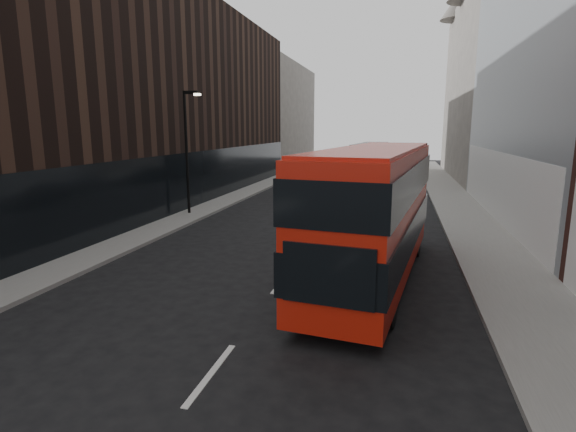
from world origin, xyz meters
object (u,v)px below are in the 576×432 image
Objects in this scene: red_bus at (375,208)px; car_c at (370,181)px; grey_bus at (370,160)px; car_b at (395,194)px; car_a at (357,207)px; street_lamp at (188,144)px.

red_bus reaches higher than car_c.
car_c is (0.61, -9.01, -1.18)m from grey_bus.
grey_bus is 2.46× the size of car_b.
red_bus is 22.97m from car_c.
car_c is at bearing 95.27° from car_a.
street_lamp is 13.94m from car_b.
car_b is (2.68, -15.93, -1.16)m from grey_bus.
grey_bus is at bearing 87.16° from car_c.
street_lamp is 1.40× the size of car_c.
car_c is (-0.07, 12.76, -0.04)m from car_a.
car_c is at bearing -81.37° from grey_bus.
car_a is 6.17m from car_b.
car_a is at bearing -96.40° from car_c.
car_c is at bearing 54.88° from street_lamp.
car_a is (0.68, -21.77, -1.14)m from grey_bus.
grey_bus is 2.48× the size of car_a.
grey_bus is 16.19m from car_b.
car_b is 0.91× the size of car_c.
street_lamp reaches higher than car_a.
grey_bus is (-2.13, 31.86, -0.58)m from red_bus.
red_bus is 2.48× the size of car_b.
car_b is at bearing -75.72° from grey_bus.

